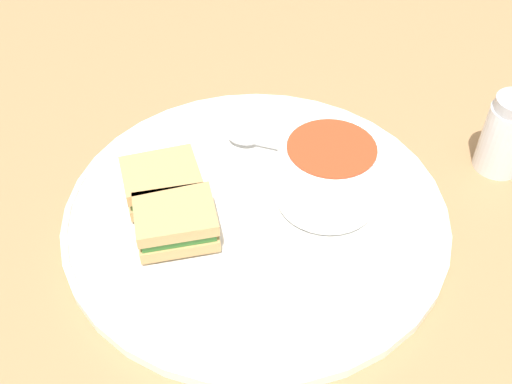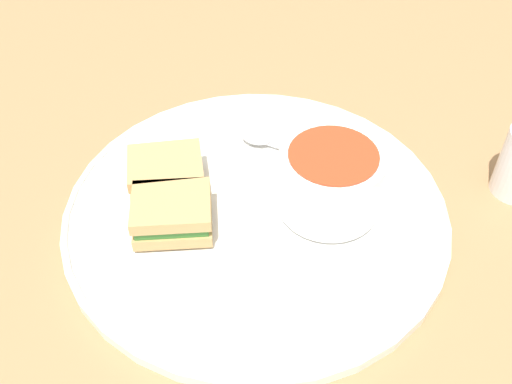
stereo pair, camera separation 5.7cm
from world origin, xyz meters
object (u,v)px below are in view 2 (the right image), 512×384
spoon (262,139)px  sandwich_half_near (166,173)px  sandwich_half_far (172,213)px  soup_bowl (331,180)px

spoon → sandwich_half_near: size_ratio=1.06×
sandwich_half_near → sandwich_half_far: (0.05, -0.02, 0.00)m
soup_bowl → spoon: size_ratio=1.02×
spoon → sandwich_half_far: (0.05, -0.14, 0.01)m
sandwich_half_near → sandwich_half_far: same height
soup_bowl → sandwich_half_far: (-0.07, -0.13, -0.02)m
spoon → sandwich_half_far: 0.15m
spoon → sandwich_half_near: sandwich_half_near is taller
sandwich_half_near → spoon: bearing=88.8°
sandwich_half_near → sandwich_half_far: 0.06m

